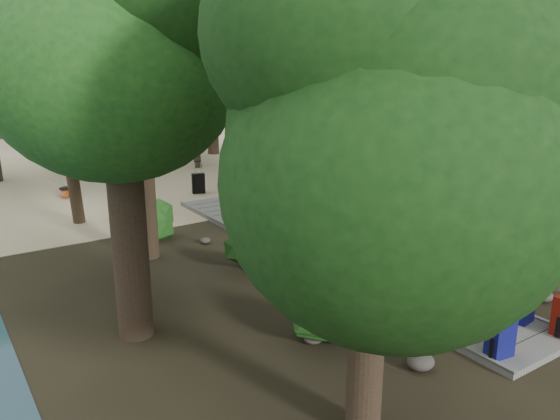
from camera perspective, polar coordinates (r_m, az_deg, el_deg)
ground at (r=12.77m, az=6.79°, el=-5.75°), size 120.00×120.00×0.00m
sand_beach at (r=26.58m, az=-16.25°, el=4.91°), size 40.00×22.00×0.02m
boardwalk at (r=13.47m, az=4.04°, el=-4.26°), size 2.00×12.00×0.12m
backpack_left_a at (r=9.33m, az=22.07°, el=-11.94°), size 0.43×0.33×0.73m
backpack_left_b at (r=9.87m, az=18.10°, el=-10.22°), size 0.37×0.27×0.66m
backpack_left_c at (r=10.05m, az=16.35°, el=-9.36°), size 0.40×0.29×0.74m
backpack_left_d at (r=10.73m, az=10.81°, el=-7.96°), size 0.41×0.35×0.53m
backpack_right_b at (r=10.61m, az=24.15°, el=-9.01°), size 0.39×0.29×0.65m
backpack_right_c at (r=11.04m, az=21.99°, el=-7.62°), size 0.51×0.45×0.73m
backpack_right_d at (r=11.48m, az=17.57°, el=-6.85°), size 0.38×0.30×0.52m
duffel_right_khaki at (r=11.72m, az=16.94°, el=-6.75°), size 0.39×0.56×0.36m
duffel_right_black at (r=12.23m, az=13.41°, el=-5.23°), size 0.53×0.80×0.49m
suitcase_on_boardwalk at (r=10.38m, az=13.96°, el=-8.89°), size 0.41×0.30×0.56m
lone_suitcase_on_sand at (r=19.48m, az=-8.52°, el=2.76°), size 0.50×0.38×0.70m
hat_brown at (r=9.68m, az=18.07°, el=-8.18°), size 0.38×0.38×0.11m
hat_white at (r=9.86m, az=16.74°, el=-7.21°), size 0.32×0.32×0.11m
kayak at (r=20.50m, az=-21.45°, el=1.95°), size 1.68×3.38×0.33m
sun_lounger at (r=21.21m, az=-3.46°, el=3.78°), size 0.63×1.82×0.58m
tree_right_b at (r=15.04m, az=22.80°, el=14.45°), size 5.19×5.19×9.27m
tree_right_c at (r=15.50m, az=12.77°, el=12.94°), size 4.64×4.64×8.03m
tree_right_d at (r=18.72m, az=11.67°, el=19.91°), size 6.70×6.70×12.29m
tree_right_e at (r=20.74m, az=2.90°, el=13.90°), size 4.48×4.48×8.07m
tree_right_f at (r=23.10m, az=4.17°, el=15.42°), size 5.14×5.14×9.19m
tree_left_a at (r=6.23m, az=9.75°, el=2.32°), size 3.85×3.85×6.42m
tree_left_b at (r=8.90m, az=-16.61°, el=12.40°), size 4.69×4.69×8.44m
tree_left_c at (r=12.82m, az=-14.51°, el=10.31°), size 4.09×4.09×7.11m
tree_back_a at (r=24.93m, az=-20.14°, el=13.81°), size 4.93×4.93×8.54m
tree_back_b at (r=27.06m, az=-12.37°, el=14.98°), size 5.07×5.07×9.06m
tree_back_c at (r=27.40m, az=-7.23°, el=14.03°), size 4.41×4.41×7.93m
palm_right_a at (r=18.16m, az=1.20°, el=12.80°), size 4.41×4.41×7.51m
palm_right_b at (r=23.64m, az=-2.41°, el=14.00°), size 4.14×4.14×8.00m
palm_right_c at (r=24.12m, az=-8.57°, el=12.40°), size 4.24×4.24×6.75m
palm_left_a at (r=16.19m, az=-22.30°, el=11.28°), size 4.69×4.69×7.46m
rock_left_a at (r=8.95m, az=14.49°, el=-15.09°), size 0.44×0.40×0.24m
rock_left_b at (r=9.40m, az=3.53°, el=-13.21°), size 0.33×0.30×0.18m
rock_left_c at (r=12.28m, az=-1.91°, el=-5.90°), size 0.46×0.42×0.25m
rock_left_d at (r=14.25m, az=-7.83°, el=-3.18°), size 0.28×0.25×0.15m
rock_right_a at (r=12.02m, az=25.78°, el=-8.07°), size 0.42×0.38×0.23m
rock_right_b at (r=13.99m, az=18.89°, el=-4.07°), size 0.44×0.39×0.24m
rock_right_c at (r=15.39m, az=8.03°, el=-1.72°), size 0.33×0.29×0.18m
shrub_left_a at (r=9.22m, az=5.08°, el=-10.99°), size 1.12×1.12×1.00m
shrub_left_b at (r=12.39m, az=-3.74°, el=-4.54°), size 0.81×0.81×0.73m
shrub_left_c at (r=14.84m, az=-12.52°, el=-1.07°), size 1.04×1.04×0.94m
shrub_right_a at (r=12.84m, az=23.61°, el=-4.43°), size 1.14×1.14×1.03m
shrub_right_b at (r=16.02m, az=8.17°, el=0.72°), size 1.25×1.25×1.12m
shrub_right_c at (r=18.07m, az=-1.25°, el=1.83°), size 0.76×0.76×0.68m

